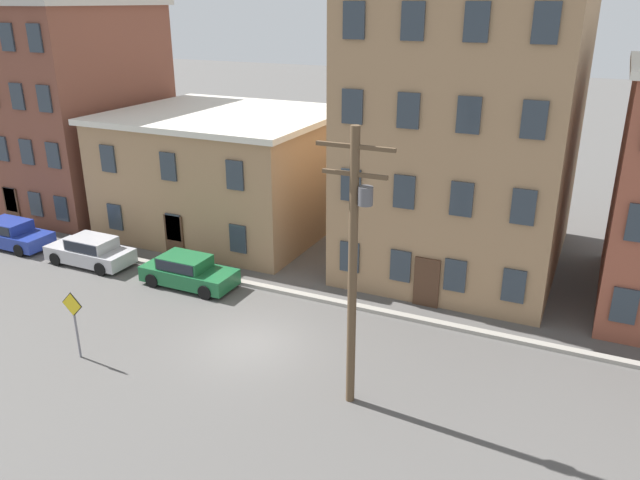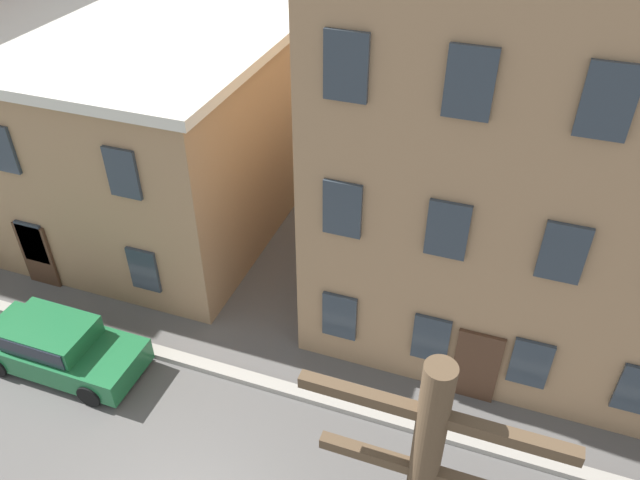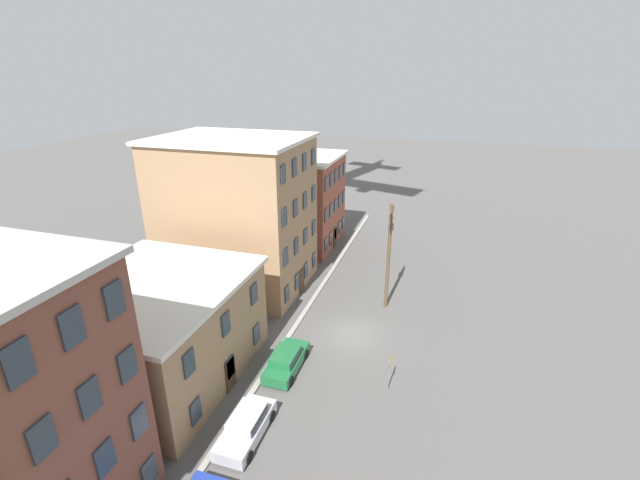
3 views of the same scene
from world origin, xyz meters
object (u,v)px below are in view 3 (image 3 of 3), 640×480
Objects in this scene: car_green at (286,360)px; caution_sign at (389,366)px; car_silver at (246,425)px; utility_pole at (389,251)px.

caution_sign is at bearing -89.00° from car_green.
caution_sign is (0.12, -6.80, 1.01)m from car_green.
car_green is 6.88m from caution_sign.
caution_sign reaches higher than car_silver.
car_silver is at bearing -179.98° from car_green.
utility_pole is at bearing -17.41° from car_silver.
caution_sign is 0.29× the size of utility_pole.
utility_pole is at bearing 10.07° from caution_sign.
car_silver is 0.49× the size of utility_pole.
car_silver is 5.83m from car_green.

